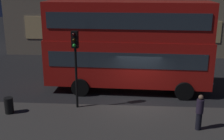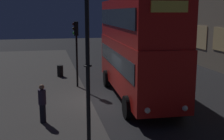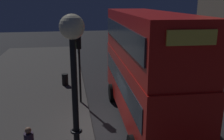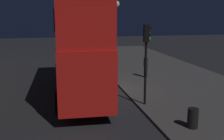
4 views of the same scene
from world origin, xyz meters
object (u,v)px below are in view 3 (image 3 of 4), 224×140
street_lamp (74,77)px  double_decker_bus (144,62)px  litter_bin (65,79)px  traffic_light_near_kerb (79,54)px

street_lamp → double_decker_bus: bearing=149.8°
double_decker_bus → litter_bin: 7.51m
litter_bin → double_decker_bus: bearing=34.0°
double_decker_bus → litter_bin: double_decker_bus is taller
traffic_light_near_kerb → street_lamp: 8.66m
traffic_light_near_kerb → street_lamp: size_ratio=0.73×
traffic_light_near_kerb → litter_bin: 4.24m
double_decker_bus → litter_bin: size_ratio=12.10×
double_decker_bus → litter_bin: bearing=-143.9°
traffic_light_near_kerb → double_decker_bus: bearing=56.8°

